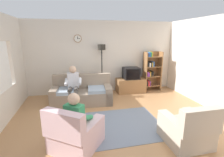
{
  "coord_description": "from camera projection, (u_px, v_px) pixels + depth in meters",
  "views": [
    {
      "loc": [
        -1.09,
        -3.63,
        2.09
      ],
      "look_at": [
        -0.01,
        1.09,
        0.88
      ],
      "focal_mm": 26.44,
      "sensor_mm": 36.0,
      "label": 1
    }
  ],
  "objects": [
    {
      "name": "right_wall",
      "position": [
        224.0,
        66.0,
        4.47
      ],
      "size": [
        0.12,
        5.8,
        2.7
      ],
      "primitive_type": "cube",
      "color": "silver",
      "rests_on": "ground_plane"
    },
    {
      "name": "tv_stand",
      "position": [
        131.0,
        85.0,
        6.46
      ],
      "size": [
        1.1,
        0.56,
        0.54
      ],
      "color": "olive",
      "rests_on": "ground_plane"
    },
    {
      "name": "armchair_near_bookshelf",
      "position": [
        187.0,
        130.0,
        3.29
      ],
      "size": [
        0.8,
        0.88,
        0.9
      ],
      "color": "#BCAD99",
      "rests_on": "ground_plane"
    },
    {
      "name": "bookshelf",
      "position": [
        151.0,
        70.0,
        6.58
      ],
      "size": [
        0.68,
        0.36,
        1.55
      ],
      "color": "olive",
      "rests_on": "ground_plane"
    },
    {
      "name": "back_wall_assembly",
      "position": [
        103.0,
        57.0,
        6.36
      ],
      "size": [
        6.2,
        0.17,
        2.7
      ],
      "color": "silver",
      "rests_on": "ground_plane"
    },
    {
      "name": "ground_plane",
      "position": [
        122.0,
        122.0,
        4.18
      ],
      "size": [
        12.0,
        12.0,
        0.0
      ],
      "primitive_type": "plane",
      "color": "#B27F51"
    },
    {
      "name": "couch",
      "position": [
        82.0,
        93.0,
        5.38
      ],
      "size": [
        1.97,
        1.04,
        0.9
      ],
      "color": "gray",
      "rests_on": "ground_plane"
    },
    {
      "name": "tv",
      "position": [
        131.0,
        73.0,
        6.32
      ],
      "size": [
        0.6,
        0.49,
        0.44
      ],
      "color": "black",
      "rests_on": "tv_stand"
    },
    {
      "name": "floor_lamp",
      "position": [
        102.0,
        55.0,
        6.02
      ],
      "size": [
        0.28,
        0.28,
        1.85
      ],
      "color": "black",
      "rests_on": "ground_plane"
    },
    {
      "name": "person_in_left_armchair",
      "position": [
        78.0,
        117.0,
        3.16
      ],
      "size": [
        0.62,
        0.64,
        1.12
      ],
      "color": "#338C59",
      "rests_on": "ground_plane"
    },
    {
      "name": "person_on_couch",
      "position": [
        73.0,
        84.0,
        5.12
      ],
      "size": [
        0.54,
        0.56,
        1.24
      ],
      "color": "silver",
      "rests_on": "ground_plane"
    },
    {
      "name": "area_rug",
      "position": [
        117.0,
        125.0,
        4.03
      ],
      "size": [
        2.2,
        1.7,
        0.01
      ],
      "primitive_type": "cube",
      "color": "slate",
      "rests_on": "ground_plane"
    },
    {
      "name": "armchair_near_window",
      "position": [
        76.0,
        134.0,
        3.15
      ],
      "size": [
        1.16,
        1.18,
        0.9
      ],
      "color": "beige",
      "rests_on": "ground_plane"
    }
  ]
}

